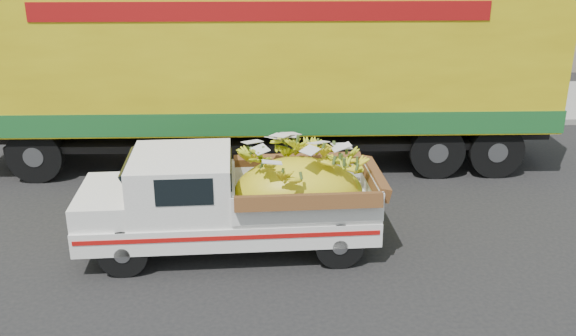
{
  "coord_description": "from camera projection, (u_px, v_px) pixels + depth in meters",
  "views": [
    {
      "loc": [
        -1.12,
        -8.6,
        4.82
      ],
      "look_at": [
        -0.67,
        1.15,
        1.1
      ],
      "focal_mm": 40.0,
      "sensor_mm": 36.0,
      "label": 1
    }
  ],
  "objects": [
    {
      "name": "sidewalk",
      "position": [
        299.0,
        103.0,
        18.21
      ],
      "size": [
        60.0,
        4.0,
        0.14
      ],
      "primitive_type": "cube",
      "color": "gray",
      "rests_on": "ground"
    },
    {
      "name": "curb",
      "position": [
        304.0,
        124.0,
        16.25
      ],
      "size": [
        60.0,
        0.25,
        0.15
      ],
      "primitive_type": "cube",
      "color": "gray",
      "rests_on": "ground"
    },
    {
      "name": "pickup_truck",
      "position": [
        252.0,
        198.0,
        9.92
      ],
      "size": [
        4.58,
        1.82,
        1.58
      ],
      "rotation": [
        0.0,
        0.0,
        0.04
      ],
      "color": "black",
      "rests_on": "ground"
    },
    {
      "name": "semi_trailer",
      "position": [
        264.0,
        65.0,
        13.19
      ],
      "size": [
        12.01,
        2.71,
        3.8
      ],
      "rotation": [
        0.0,
        0.0,
        -0.02
      ],
      "color": "black",
      "rests_on": "ground"
    },
    {
      "name": "ground",
      "position": [
        335.0,
        261.0,
        9.8
      ],
      "size": [
        100.0,
        100.0,
        0.0
      ],
      "primitive_type": "plane",
      "color": "black",
      "rests_on": "ground"
    }
  ]
}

